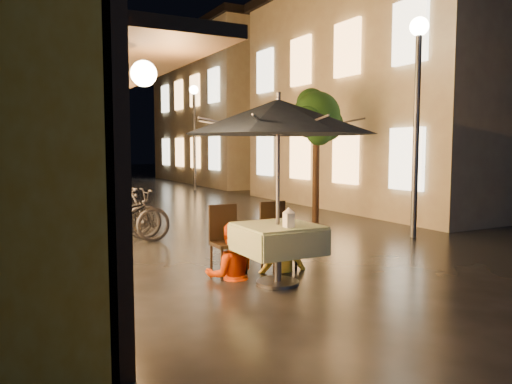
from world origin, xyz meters
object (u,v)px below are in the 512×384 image
person_orange (231,225)px  cafe_table (278,239)px  streetlamp_near (417,87)px  person_yellow (282,222)px  table_lantern (289,216)px  bicycle_0 (119,218)px  patio_umbrella (278,117)px

person_orange → cafe_table: bearing=140.6°
person_orange → streetlamp_near: bearing=-150.1°
person_orange → person_yellow: person_orange is taller
table_lantern → bicycle_0: (-1.24, 3.80, -0.42)m
cafe_table → person_yellow: 0.73m
patio_umbrella → person_yellow: size_ratio=1.75×
patio_umbrella → person_orange: patio_umbrella is taller
patio_umbrella → table_lantern: patio_umbrella is taller
table_lantern → bicycle_0: bearing=108.1°
person_yellow → streetlamp_near: bearing=-153.6°
streetlamp_near → person_orange: (-4.46, -1.08, -2.19)m
person_yellow → person_orange: bearing=10.9°
cafe_table → bicycle_0: (-1.24, 3.53, -0.08)m
streetlamp_near → cafe_table: (-4.06, -1.66, -2.33)m
patio_umbrella → person_orange: (-0.40, 0.58, -1.42)m
table_lantern → person_yellow: (0.41, 0.86, -0.21)m
person_orange → person_yellow: 0.81m
cafe_table → person_yellow: size_ratio=0.70×
streetlamp_near → person_yellow: 4.40m
patio_umbrella → table_lantern: 1.26m
patio_umbrella → bicycle_0: size_ratio=1.29×
streetlamp_near → table_lantern: (-4.06, -1.92, -2.00)m
streetlamp_near → bicycle_0: (-5.31, 1.87, -2.42)m
person_yellow → cafe_table: bearing=65.3°
cafe_table → bicycle_0: bearing=109.4°
patio_umbrella → bicycle_0: patio_umbrella is taller
cafe_table → table_lantern: table_lantern is taller
table_lantern → bicycle_0: table_lantern is taller
patio_umbrella → table_lantern: bearing=-90.0°
streetlamp_near → person_orange: size_ratio=2.91×
streetlamp_near → table_lantern: 4.92m
streetlamp_near → patio_umbrella: streetlamp_near is taller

